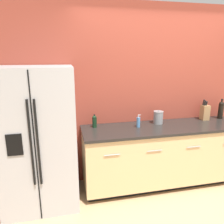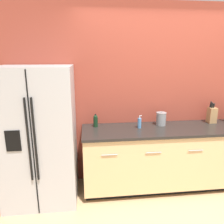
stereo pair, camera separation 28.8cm
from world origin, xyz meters
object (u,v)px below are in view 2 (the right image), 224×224
(knife_block, at_px, (212,115))
(refrigerator, at_px, (40,136))
(soap_dispenser, at_px, (139,123))
(steel_canister, at_px, (161,119))
(oil_bottle, at_px, (96,121))

(knife_block, bearing_deg, refrigerator, -174.94)
(refrigerator, distance_m, soap_dispenser, 1.34)
(soap_dispenser, height_order, steel_canister, steel_canister)
(knife_block, relative_size, soap_dispenser, 1.81)
(refrigerator, relative_size, soap_dispenser, 9.85)
(knife_block, xyz_separation_m, steel_canister, (-0.79, -0.03, -0.03))
(refrigerator, bearing_deg, steel_canister, 6.54)
(soap_dispenser, xyz_separation_m, steel_canister, (0.34, 0.10, 0.02))
(refrigerator, height_order, knife_block, refrigerator)
(knife_block, distance_m, oil_bottle, 1.73)
(refrigerator, bearing_deg, soap_dispenser, 4.09)
(knife_block, bearing_deg, steel_canister, -178.10)
(soap_dispenser, relative_size, steel_canister, 0.89)
(refrigerator, xyz_separation_m, steel_canister, (1.67, 0.19, 0.12))
(oil_bottle, bearing_deg, soap_dispenser, -11.79)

